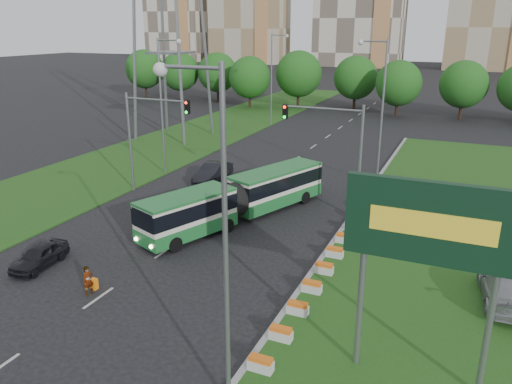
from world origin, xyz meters
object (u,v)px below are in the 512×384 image
at_px(car_left_near, 39,256).
at_px(shopping_trolley, 94,284).
at_px(car_median, 504,289).
at_px(pedestrian, 88,280).
at_px(articulated_bus, 236,198).
at_px(billboard, 431,233).
at_px(car_left_far, 213,172).
at_px(traffic_mast_median, 338,142).
at_px(traffic_mast_left, 146,128).

bearing_deg(car_left_near, shopping_trolley, -16.07).
relative_size(car_median, shopping_trolley, 8.52).
relative_size(car_left_near, pedestrian, 2.45).
height_order(articulated_bus, shopping_trolley, articulated_bus).
xyz_separation_m(billboard, pedestrian, (-15.93, 0.14, -5.40)).
relative_size(billboard, shopping_trolley, 13.65).
xyz_separation_m(billboard, car_median, (3.27, 7.38, -5.29)).
distance_m(billboard, pedestrian, 16.81).
distance_m(articulated_bus, car_left_far, 9.38).
distance_m(billboard, traffic_mast_median, 17.68).
bearing_deg(car_left_far, car_left_near, -94.53).
xyz_separation_m(billboard, traffic_mast_left, (-22.63, 15.00, -0.81)).
bearing_deg(articulated_bus, pedestrian, -79.32).
height_order(billboard, traffic_mast_median, same).
distance_m(traffic_mast_median, pedestrian, 18.55).
bearing_deg(shopping_trolley, billboard, 1.83).
relative_size(traffic_mast_median, shopping_trolley, 13.65).
relative_size(car_left_far, car_median, 0.97).
bearing_deg(articulated_bus, car_left_far, 149.61).
height_order(car_left_near, shopping_trolley, car_left_near).
bearing_deg(traffic_mast_left, articulated_bus, -15.62).
xyz_separation_m(traffic_mast_left, articulated_bus, (9.03, -2.52, -3.79)).
bearing_deg(car_left_near, pedestrian, -21.59).
height_order(pedestrian, shopping_trolley, pedestrian).
relative_size(traffic_mast_median, car_median, 1.60).
relative_size(traffic_mast_median, car_left_near, 2.12).
xyz_separation_m(articulated_bus, car_left_far, (-5.79, 7.34, -0.76)).
bearing_deg(traffic_mast_median, traffic_mast_left, -176.23).
height_order(billboard, pedestrian, billboard).
bearing_deg(traffic_mast_median, billboard, -64.97).
relative_size(car_left_near, car_median, 0.75).
bearing_deg(traffic_mast_left, pedestrian, -65.73).
xyz_separation_m(pedestrian, shopping_trolley, (-0.12, 0.50, -0.48)).
xyz_separation_m(car_left_far, pedestrian, (3.46, -19.68, -0.03)).
relative_size(traffic_mast_left, shopping_trolley, 13.65).
height_order(billboard, traffic_mast_left, same).
xyz_separation_m(traffic_mast_left, car_median, (25.90, -7.62, -4.48)).
distance_m(billboard, articulated_bus, 19.02).
height_order(car_left_near, car_median, car_median).
bearing_deg(traffic_mast_median, car_median, -38.74).
relative_size(traffic_mast_left, car_median, 1.60).
xyz_separation_m(billboard, traffic_mast_median, (-7.47, 16.00, -0.81)).
distance_m(traffic_mast_left, shopping_trolley, 16.60).
height_order(traffic_mast_left, car_left_near, traffic_mast_left).
relative_size(traffic_mast_left, car_left_far, 1.65).
distance_m(billboard, car_left_far, 28.24).
bearing_deg(articulated_bus, car_median, 4.55).
bearing_deg(traffic_mast_left, car_left_far, 56.04).
distance_m(car_left_far, shopping_trolley, 19.48).
bearing_deg(car_median, car_left_near, 7.77).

